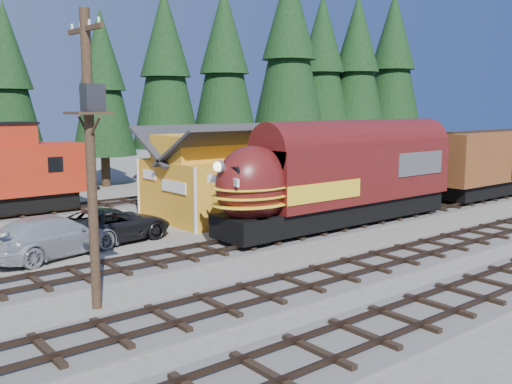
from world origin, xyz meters
TOP-DOWN VIEW (x-y plane):
  - ground at (0.00, 0.00)m, footprint 120.00×120.00m
  - track_siding at (10.00, 4.00)m, footprint 68.00×3.20m
  - track_spur at (-10.00, 18.00)m, footprint 32.00×3.20m
  - depot at (-0.00, 10.50)m, footprint 12.80×7.00m
  - conifer_backdrop at (9.48, 24.51)m, footprint 78.16×22.45m
  - locomotive at (0.44, 4.00)m, footprint 15.78×3.14m
  - boxcar at (17.30, 4.00)m, footprint 13.80×2.96m
  - utility_pole at (-14.29, 0.50)m, footprint 1.16×2.27m
  - pickup_truck_a at (-10.02, 8.61)m, footprint 6.17×3.47m
  - pickup_truck_b at (-13.07, 7.76)m, footprint 6.55×4.04m

SIDE VIEW (x-z plane):
  - ground at x=0.00m, z-range 0.00..0.00m
  - track_siding at x=10.00m, z-range -0.11..0.22m
  - track_spur at x=-10.00m, z-range -0.11..0.22m
  - pickup_truck_a at x=-10.02m, z-range 0.00..1.63m
  - pickup_truck_b at x=-13.07m, z-range 0.00..1.77m
  - locomotive at x=0.44m, z-range 0.37..4.66m
  - boxcar at x=17.30m, z-range 0.44..4.78m
  - depot at x=0.00m, z-range 0.31..5.61m
  - utility_pole at x=-14.29m, z-range 0.66..9.94m
  - conifer_backdrop at x=9.48m, z-range 1.53..18.81m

